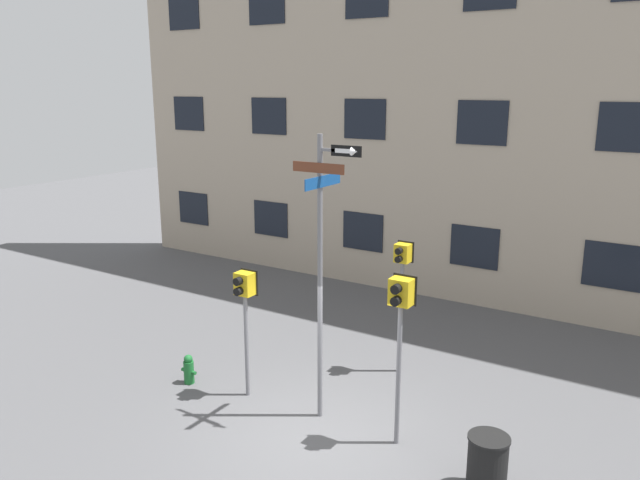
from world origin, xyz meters
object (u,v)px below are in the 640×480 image
at_px(pedestrian_signal_left, 245,298).
at_px(fire_hydrant, 189,369).
at_px(pedestrian_signal_across, 402,272).
at_px(pedestrian_signal_right, 400,313).
at_px(street_sign_pole, 323,256).
at_px(trash_bin, 487,464).

bearing_deg(pedestrian_signal_left, fire_hydrant, -169.87).
bearing_deg(pedestrian_signal_across, pedestrian_signal_right, -65.58).
bearing_deg(street_sign_pole, pedestrian_signal_right, -2.68).
bearing_deg(street_sign_pole, fire_hydrant, -173.73).
height_order(street_sign_pole, pedestrian_signal_across, street_sign_pole).
bearing_deg(pedestrian_signal_across, street_sign_pole, -98.68).
height_order(pedestrian_signal_across, trash_bin, pedestrian_signal_across).
bearing_deg(trash_bin, fire_hydrant, 178.36).
relative_size(pedestrian_signal_right, fire_hydrant, 4.79).
xyz_separation_m(street_sign_pole, fire_hydrant, (-3.00, -0.33, -2.75)).
height_order(pedestrian_signal_left, fire_hydrant, pedestrian_signal_left).
height_order(street_sign_pole, fire_hydrant, street_sign_pole).
bearing_deg(street_sign_pole, pedestrian_signal_left, -176.84).
bearing_deg(fire_hydrant, pedestrian_signal_across, 39.55).
relative_size(pedestrian_signal_across, trash_bin, 3.17).
height_order(fire_hydrant, trash_bin, trash_bin).
distance_m(street_sign_pole, pedestrian_signal_left, 1.97).
bearing_deg(trash_bin, pedestrian_signal_right, 165.51).
xyz_separation_m(street_sign_pole, trash_bin, (3.20, -0.51, -2.60)).
bearing_deg(pedestrian_signal_left, street_sign_pole, 3.16).
distance_m(pedestrian_signal_right, pedestrian_signal_across, 2.78).
relative_size(pedestrian_signal_right, trash_bin, 3.31).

